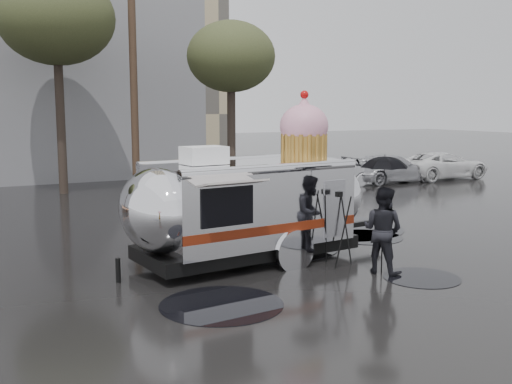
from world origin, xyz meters
TOP-DOWN VIEW (x-y plane):
  - ground at (0.00, 0.00)m, footprint 120.00×120.00m
  - puddles at (2.34, 3.06)m, footprint 14.54×8.62m
  - utility_pole at (2.50, 14.00)m, footprint 1.60×0.28m
  - tree_mid at (0.00, 15.00)m, footprint 4.20×4.20m
  - tree_right at (6.00, 13.00)m, footprint 3.36×3.36m
  - parked_cars at (11.78, 12.00)m, footprint 13.20×1.90m
  - airstream_trailer at (1.80, 2.94)m, footprint 6.72×2.97m
  - person_right at (3.65, 0.96)m, footprint 0.75×0.93m
  - umbrella_black at (3.65, 0.96)m, footprint 1.12×1.12m
  - tripod at (3.22, 1.82)m, footprint 0.61×0.61m

SIDE VIEW (x-z plane):
  - ground at x=0.00m, z-range 0.00..0.00m
  - puddles at x=2.34m, z-range 0.00..0.01m
  - parked_cars at x=11.78m, z-range -0.03..1.47m
  - person_right at x=3.65m, z-range 0.00..1.69m
  - tripod at x=3.22m, z-range 0.14..1.67m
  - airstream_trailer at x=1.80m, z-range -0.54..3.09m
  - umbrella_black at x=3.65m, z-range 0.77..3.08m
  - utility_pole at x=2.50m, z-range 0.12..9.12m
  - tree_right at x=6.00m, z-range 1.85..8.27m
  - tree_mid at x=0.00m, z-range 2.33..10.35m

